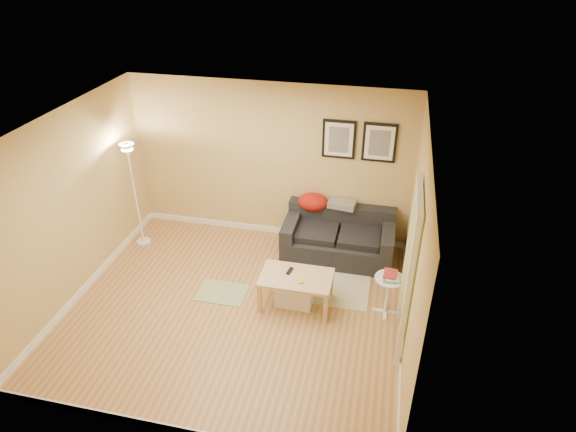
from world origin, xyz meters
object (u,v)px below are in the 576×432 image
object	(u,v)px
book_stack	(391,275)
floor_lamp	(136,198)
sofa	(338,236)
coffee_table	(296,290)
side_table	(387,295)
storage_bin	(295,293)

from	to	relation	value
book_stack	floor_lamp	bearing A→B (deg)	158.64
sofa	book_stack	size ratio (longest dim) A/B	6.85
coffee_table	sofa	bearing A→B (deg)	65.90
coffee_table	side_table	xyz separation A→B (m)	(1.22, 0.10, 0.05)
side_table	coffee_table	bearing A→B (deg)	-175.21
coffee_table	side_table	world-z (taller)	side_table
sofa	book_stack	world-z (taller)	sofa
coffee_table	side_table	distance (m)	1.23
storage_bin	book_stack	distance (m)	1.35
sofa	floor_lamp	bearing A→B (deg)	-174.48
floor_lamp	storage_bin	bearing A→B (deg)	-18.58
sofa	storage_bin	world-z (taller)	sofa
book_stack	floor_lamp	world-z (taller)	floor_lamp
storage_bin	floor_lamp	size ratio (longest dim) A/B	0.30
book_stack	coffee_table	bearing A→B (deg)	175.62
side_table	book_stack	distance (m)	0.33
side_table	book_stack	xyz separation A→B (m)	(0.01, 0.00, 0.33)
coffee_table	storage_bin	distance (m)	0.10
storage_bin	side_table	bearing A→B (deg)	2.84
side_table	storage_bin	bearing A→B (deg)	-177.16
sofa	side_table	bearing A→B (deg)	-55.42
sofa	floor_lamp	size ratio (longest dim) A/B	0.96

